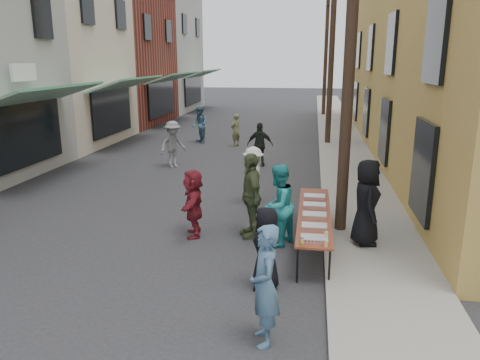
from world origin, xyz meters
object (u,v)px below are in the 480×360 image
(serving_table, at_px, (314,214))
(server, at_px, (366,202))
(catering_tray_sausage, at_px, (314,239))
(guest_front_a, at_px, (266,249))
(utility_pole_mid, at_px, (332,48))
(utility_pole_far, at_px, (326,52))
(utility_pole_near, at_px, (351,36))
(guest_front_c, at_px, (278,205))

(serving_table, bearing_deg, server, 1.23)
(catering_tray_sausage, bearing_deg, guest_front_a, -148.04)
(serving_table, height_order, guest_front_a, guest_front_a)
(catering_tray_sausage, height_order, server, server)
(utility_pole_mid, relative_size, serving_table, 2.25)
(utility_pole_mid, relative_size, guest_front_a, 5.90)
(guest_front_a, bearing_deg, server, 142.87)
(catering_tray_sausage, xyz_separation_m, server, (1.10, 1.67, 0.25))
(server, bearing_deg, serving_table, 87.71)
(serving_table, relative_size, catering_tray_sausage, 8.00)
(utility_pole_far, xyz_separation_m, guest_front_a, (-1.47, -27.05, -3.74))
(utility_pole_near, relative_size, catering_tray_sausage, 18.00)
(utility_pole_far, distance_m, catering_tray_sausage, 26.79)
(utility_pole_mid, xyz_separation_m, catering_tray_sausage, (-0.63, -14.52, -3.71))
(utility_pole_mid, distance_m, catering_tray_sausage, 15.00)
(utility_pole_mid, relative_size, guest_front_c, 4.91)
(guest_front_c, bearing_deg, serving_table, 126.63)
(guest_front_c, bearing_deg, catering_tray_sausage, 55.52)
(utility_pole_far, xyz_separation_m, guest_front_c, (-1.42, -24.99, -3.58))
(utility_pole_near, xyz_separation_m, server, (0.47, -0.85, -3.46))
(utility_pole_far, bearing_deg, serving_table, -91.45)
(utility_pole_near, height_order, server, utility_pole_near)
(utility_pole_far, xyz_separation_m, catering_tray_sausage, (-0.63, -26.52, -3.71))
(utility_pole_far, distance_m, server, 25.09)
(utility_pole_mid, height_order, guest_front_c, utility_pole_mid)
(utility_pole_near, relative_size, guest_front_c, 4.91)
(guest_front_a, bearing_deg, serving_table, 163.07)
(utility_pole_far, bearing_deg, utility_pole_near, -90.00)
(utility_pole_mid, bearing_deg, guest_front_a, -95.59)
(guest_front_a, bearing_deg, catering_tray_sausage, 126.21)
(guest_front_a, xyz_separation_m, guest_front_c, (0.05, 2.06, 0.15))
(utility_pole_mid, bearing_deg, serving_table, -92.80)
(utility_pole_mid, relative_size, catering_tray_sausage, 18.00)
(utility_pole_near, bearing_deg, utility_pole_mid, 90.00)
(guest_front_a, bearing_deg, guest_front_c, -177.16)
(utility_pole_far, relative_size, catering_tray_sausage, 18.00)
(catering_tray_sausage, relative_size, server, 0.27)
(guest_front_a, distance_m, server, 2.94)
(catering_tray_sausage, bearing_deg, serving_table, 90.00)
(utility_pole_near, distance_m, server, 3.60)
(utility_pole_mid, bearing_deg, utility_pole_near, -90.00)
(guest_front_c, relative_size, server, 0.98)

